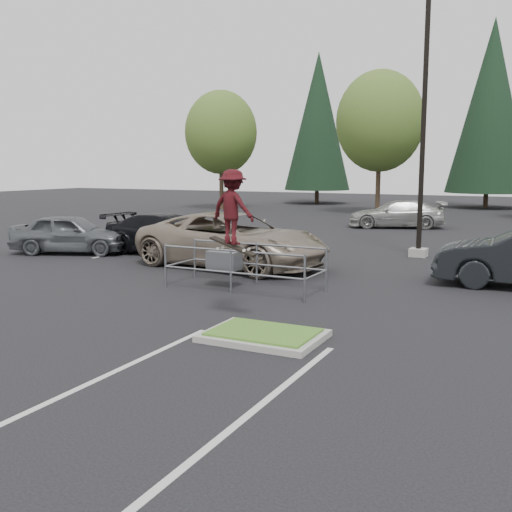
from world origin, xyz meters
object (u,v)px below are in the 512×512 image
at_px(conif_a, 318,122).
at_px(car_l_tan, 232,240).
at_px(conif_b, 491,106).
at_px(decid_a, 221,135).
at_px(decid_b, 380,124).
at_px(skateboarder, 233,208).
at_px(light_pole, 423,129).
at_px(car_l_black, 168,234).
at_px(car_far_silver, 398,214).
at_px(cart_corral, 229,261).
at_px(car_l_grey, 70,234).

height_order(conif_a, car_l_tan, conif_a).
bearing_deg(conif_b, decid_a, -149.83).
height_order(decid_b, skateboarder, decid_b).
height_order(light_pole, car_l_black, light_pole).
distance_m(light_pole, car_l_tan, 7.96).
bearing_deg(car_far_silver, decid_a, -136.58).
bearing_deg(car_l_black, cart_corral, -128.97).
bearing_deg(conif_b, decid_b, -121.09).
distance_m(conif_a, car_far_silver, 22.23).
relative_size(conif_b, car_far_silver, 2.89).
distance_m(skateboarder, car_l_black, 10.21).
bearing_deg(decid_b, skateboarder, -80.75).
relative_size(decid_a, conif_b, 0.61).
bearing_deg(car_far_silver, skateboarder, -15.19).
distance_m(decid_b, car_l_black, 22.81).
bearing_deg(cart_corral, car_l_tan, 118.28).
xyz_separation_m(light_pole, conif_a, (-14.50, 28.00, 2.54)).
xyz_separation_m(conif_b, car_l_black, (-8.00, -32.06, -7.09)).
bearing_deg(car_far_silver, conif_b, 152.94).
height_order(conif_a, car_far_silver, conif_a).
relative_size(light_pole, car_far_silver, 2.02).
xyz_separation_m(light_pole, decid_a, (-18.51, 18.03, 1.02)).
bearing_deg(car_far_silver, car_l_tan, -26.21).
xyz_separation_m(conif_a, cart_corral, (11.03, -35.99, -6.35)).
height_order(skateboarder, car_l_grey, skateboarder).
bearing_deg(car_l_black, skateboarder, -135.17).
distance_m(skateboarder, car_far_silver, 21.11).
relative_size(conif_b, car_l_tan, 2.26).
relative_size(light_pole, car_l_grey, 2.31).
bearing_deg(decid_b, conif_b, 58.91).
xyz_separation_m(decid_b, conif_b, (6.01, 9.97, 1.81)).
distance_m(decid_a, cart_corral, 30.44).
distance_m(skateboarder, car_l_tan, 7.01).
distance_m(decid_b, car_far_silver, 10.61).
distance_m(car_l_grey, car_far_silver, 17.44).
bearing_deg(cart_corral, conif_b, 86.56).
xyz_separation_m(light_pole, car_l_grey, (-12.00, -5.00, -3.81)).
bearing_deg(car_l_grey, car_l_black, -89.42).
relative_size(conif_b, cart_corral, 3.45).
bearing_deg(decid_b, car_l_tan, -86.33).
bearing_deg(car_l_grey, decid_a, -5.95).
relative_size(cart_corral, skateboarder, 2.33).
xyz_separation_m(skateboarder, car_l_tan, (-3.30, 6.00, -1.52)).
bearing_deg(car_l_black, car_l_tan, -109.93).
distance_m(conif_b, car_far_silver, 19.99).
relative_size(light_pole, conif_b, 0.70).
height_order(skateboarder, car_far_silver, skateboarder).
distance_m(light_pole, decid_b, 19.70).
relative_size(cart_corral, car_l_black, 0.81).
xyz_separation_m(conif_a, car_l_tan, (9.50, -33.00, -6.20)).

